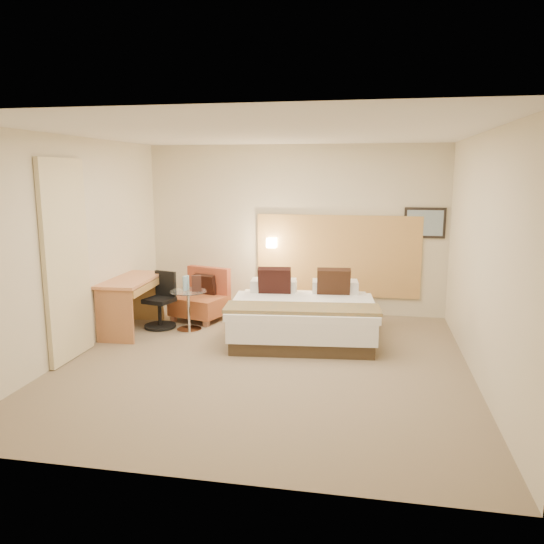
% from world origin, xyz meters
% --- Properties ---
extents(floor, '(4.80, 5.00, 0.02)m').
position_xyz_m(floor, '(0.00, 0.00, -0.01)').
color(floor, '#7D6B54').
rests_on(floor, ground).
extents(ceiling, '(4.80, 5.00, 0.02)m').
position_xyz_m(ceiling, '(0.00, 0.00, 2.71)').
color(ceiling, silver).
rests_on(ceiling, floor).
extents(wall_back, '(4.80, 0.02, 2.70)m').
position_xyz_m(wall_back, '(0.00, 2.51, 1.35)').
color(wall_back, beige).
rests_on(wall_back, floor).
extents(wall_front, '(4.80, 0.02, 2.70)m').
position_xyz_m(wall_front, '(0.00, -2.51, 1.35)').
color(wall_front, beige).
rests_on(wall_front, floor).
extents(wall_left, '(0.02, 5.00, 2.70)m').
position_xyz_m(wall_left, '(-2.41, 0.00, 1.35)').
color(wall_left, beige).
rests_on(wall_left, floor).
extents(wall_right, '(0.02, 5.00, 2.70)m').
position_xyz_m(wall_right, '(2.41, 0.00, 1.35)').
color(wall_right, beige).
rests_on(wall_right, floor).
extents(headboard_panel, '(2.60, 0.04, 1.30)m').
position_xyz_m(headboard_panel, '(0.70, 2.47, 0.95)').
color(headboard_panel, '#BA8748').
rests_on(headboard_panel, wall_back).
extents(art_frame, '(0.62, 0.03, 0.47)m').
position_xyz_m(art_frame, '(2.02, 2.48, 1.50)').
color(art_frame, black).
rests_on(art_frame, wall_back).
extents(art_canvas, '(0.54, 0.01, 0.39)m').
position_xyz_m(art_canvas, '(2.02, 2.46, 1.50)').
color(art_canvas, '#778EA4').
rests_on(art_canvas, wall_back).
extents(lamp_arm, '(0.02, 0.12, 0.02)m').
position_xyz_m(lamp_arm, '(-0.35, 2.42, 1.15)').
color(lamp_arm, silver).
rests_on(lamp_arm, wall_back).
extents(lamp_shade, '(0.15, 0.15, 0.15)m').
position_xyz_m(lamp_shade, '(-0.35, 2.36, 1.15)').
color(lamp_shade, '#FCEAC4').
rests_on(lamp_shade, wall_back).
extents(curtain, '(0.06, 0.90, 2.42)m').
position_xyz_m(curtain, '(-2.36, -0.25, 1.22)').
color(curtain, beige).
rests_on(curtain, wall_left).
extents(bottle_a, '(0.08, 0.08, 0.21)m').
position_xyz_m(bottle_a, '(-1.40, 1.16, 0.69)').
color(bottle_a, '#9CCFF1').
rests_on(bottle_a, side_table).
extents(bottle_b, '(0.08, 0.08, 0.21)m').
position_xyz_m(bottle_b, '(-1.39, 1.22, 0.69)').
color(bottle_b, '#8FC7DD').
rests_on(bottle_b, side_table).
extents(menu_folder, '(0.15, 0.10, 0.23)m').
position_xyz_m(menu_folder, '(-1.22, 1.15, 0.70)').
color(menu_folder, '#3B1E18').
rests_on(menu_folder, side_table).
extents(bed, '(2.09, 2.05, 0.94)m').
position_xyz_m(bed, '(0.32, 1.16, 0.31)').
color(bed, '#392B1C').
rests_on(bed, floor).
extents(lounge_chair, '(0.91, 0.84, 0.79)m').
position_xyz_m(lounge_chair, '(-1.35, 1.76, 0.32)').
color(lounge_chair, '#C1775B').
rests_on(lounge_chair, floor).
extents(side_table, '(0.67, 0.67, 0.58)m').
position_xyz_m(side_table, '(-1.34, 1.14, 0.33)').
color(side_table, silver).
rests_on(side_table, floor).
extents(desk, '(0.62, 1.27, 0.78)m').
position_xyz_m(desk, '(-2.11, 0.97, 0.61)').
color(desk, '#D17F51').
rests_on(desk, floor).
extents(desk_chair, '(0.56, 0.56, 0.81)m').
position_xyz_m(desk_chair, '(-1.80, 1.22, 0.34)').
color(desk_chair, black).
rests_on(desk_chair, floor).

